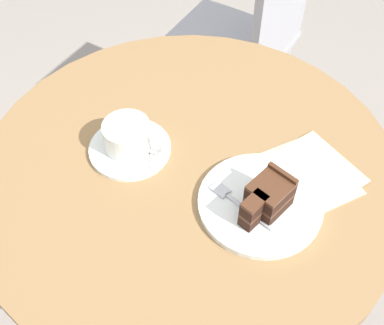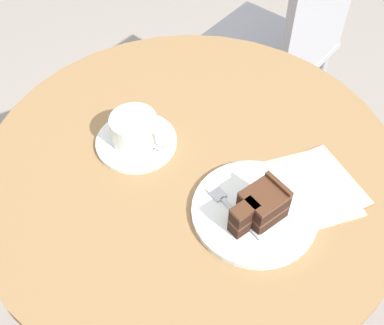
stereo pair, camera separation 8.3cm
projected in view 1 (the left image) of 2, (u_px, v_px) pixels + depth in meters
name	position (u px, v px, depth m)	size (l,w,h in m)	color
ground_plane	(190.00, 313.00, 1.47)	(4.40, 4.40, 0.01)	gray
cafe_table	(189.00, 198.00, 1.00)	(0.81, 0.81, 0.72)	olive
saucer	(130.00, 148.00, 0.93)	(0.16, 0.16, 0.01)	silver
coffee_cup	(128.00, 136.00, 0.90)	(0.12, 0.09, 0.06)	silver
teaspoon	(153.00, 154.00, 0.91)	(0.06, 0.09, 0.00)	#B7B7BC
cake_plate	(260.00, 203.00, 0.85)	(0.22, 0.22, 0.01)	silver
cake_slice	(267.00, 197.00, 0.81)	(0.08, 0.11, 0.07)	black
fork	(234.00, 201.00, 0.84)	(0.13, 0.06, 0.00)	#B7B7BC
napkin	(306.00, 175.00, 0.89)	(0.24, 0.24, 0.00)	beige
cafe_chair	(253.00, 28.00, 1.48)	(0.42, 0.42, 0.93)	#9E9EA3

